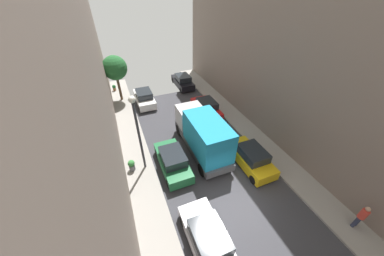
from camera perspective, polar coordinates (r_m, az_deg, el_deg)
ground at (r=13.58m, az=12.55°, el=-20.51°), size 32.00×32.00×0.00m
sidewalk_left at (r=12.47m, az=-9.77°, el=-27.80°), size 2.00×44.00×0.15m
sidewalk_right at (r=16.13m, az=28.07°, el=-12.83°), size 2.00×44.00×0.15m
parked_car_left_2 at (r=11.56m, az=4.59°, el=-28.94°), size 1.78×4.20×1.57m
parked_car_left_3 at (r=14.69m, az=-5.47°, el=-9.23°), size 1.78×4.20×1.57m
parked_car_left_4 at (r=22.93m, az=-13.32°, el=8.34°), size 1.78×4.20×1.57m
parked_car_right_1 at (r=15.48m, az=16.32°, el=-8.01°), size 1.78×4.20×1.57m
parked_car_right_2 at (r=20.53m, az=4.09°, el=5.75°), size 1.78×4.20×1.57m
parked_car_right_3 at (r=26.29m, az=-2.62°, el=13.05°), size 1.78×4.20×1.57m
delivery_truck at (r=15.26m, az=3.04°, el=-1.63°), size 2.26×6.60×3.38m
pedestrian at (r=14.76m, az=40.14°, el=-18.56°), size 0.40×0.36×1.72m
street_tree_0 at (r=23.17m, az=-21.02°, el=15.54°), size 2.51×2.51×4.91m
potted_plant_1 at (r=26.79m, az=-21.17°, el=10.64°), size 0.42×0.42×0.72m
potted_plant_2 at (r=15.13m, az=-16.73°, el=-9.98°), size 0.48×0.48×0.86m
lamp_post at (r=12.98m, az=-15.31°, el=0.89°), size 0.44×0.44×5.76m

